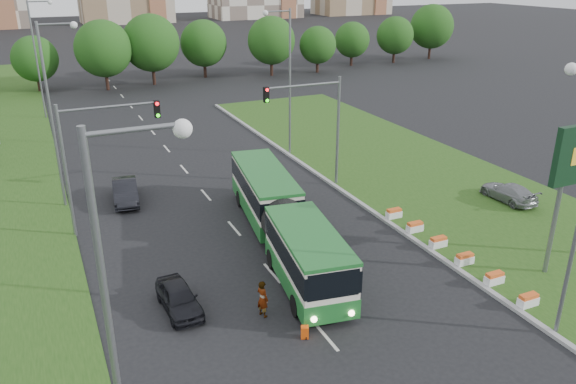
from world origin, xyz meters
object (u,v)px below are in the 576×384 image
car_left_far (125,191)px  car_median (508,192)px  traffic_mast_left (93,147)px  articulated_bus (280,219)px  shopping_trolley (305,332)px  traffic_mast_median (318,116)px  pedestrian (263,299)px  car_left_near (179,298)px

car_left_far → car_median: 26.16m
traffic_mast_left → articulated_bus: size_ratio=0.47×
shopping_trolley → traffic_mast_median: bearing=84.0°
traffic_mast_median → traffic_mast_left: same height
traffic_mast_median → articulated_bus: size_ratio=0.47×
traffic_mast_median → articulated_bus: 10.23m
articulated_bus → pedestrian: 7.06m
car_left_near → pedestrian: (3.38, -2.08, 0.26)m
car_left_near → car_left_far: size_ratio=0.83×
car_left_far → car_left_near: bearing=-83.4°
traffic_mast_left → car_median: traffic_mast_left is taller
car_left_far → articulated_bus: bearing=-49.9°
pedestrian → articulated_bus: bearing=-50.1°
car_median → pedestrian: pedestrian is taller
traffic_mast_median → pedestrian: traffic_mast_median is taller
car_left_far → car_median: bearing=-18.4°
traffic_mast_left → shopping_trolley: bearing=-66.1°
car_left_near → traffic_mast_left: bearing=98.9°
traffic_mast_left → car_left_near: size_ratio=2.10×
traffic_mast_median → car_left_far: bearing=166.4°
pedestrian → shopping_trolley: 2.60m
pedestrian → shopping_trolley: bearing=-175.9°
traffic_mast_median → pedestrian: bearing=-125.9°
pedestrian → traffic_mast_left: bearing=4.0°
traffic_mast_median → car_left_far: traffic_mast_median is taller
car_left_near → car_median: 23.93m
traffic_mast_left → car_left_far: size_ratio=1.74×
car_left_far → car_median: size_ratio=1.08×
articulated_bus → car_left_far: bearing=132.4°
traffic_mast_median → shopping_trolley: 18.62m
traffic_mast_left → car_left_near: (2.09, -10.30, -4.70)m
car_left_far → traffic_mast_median: bearing=-7.1°
car_left_near → shopping_trolley: bearing=-47.5°
traffic_mast_median → traffic_mast_left: 15.19m
articulated_bus → car_median: articulated_bus is taller
traffic_mast_left → car_left_far: 6.53m
traffic_mast_left → car_median: size_ratio=1.89×
traffic_mast_median → car_left_far: size_ratio=1.74×
traffic_mast_median → shopping_trolley: size_ratio=14.03×
traffic_mast_left → shopping_trolley: traffic_mast_left is taller
car_median → traffic_mast_left: bearing=-16.0°
traffic_mast_left → articulated_bus: (9.01, -6.32, -3.64)m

